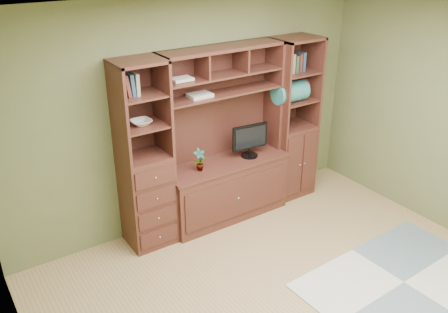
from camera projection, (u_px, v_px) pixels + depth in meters
room at (319, 182)px, 3.84m from camera, size 4.60×4.10×2.64m
center_hutch at (226, 138)px, 5.40m from camera, size 1.54×0.53×2.05m
left_tower at (145, 157)px, 4.93m from camera, size 0.50×0.45×2.05m
right_tower at (292, 120)px, 5.94m from camera, size 0.55×0.45×2.05m
rug at (404, 283)px, 4.68m from camera, size 2.01×1.37×0.01m
monitor at (250, 135)px, 5.54m from camera, size 0.47×0.25×0.55m
orchid at (200, 160)px, 5.25m from camera, size 0.14×0.09×0.27m
magazines at (200, 95)px, 5.10m from camera, size 0.25×0.19×0.04m
bowl at (141, 122)px, 4.76m from camera, size 0.21×0.21×0.05m
blanket_teal at (290, 92)px, 5.69m from camera, size 0.42×0.24×0.24m
blanket_red at (293, 89)px, 5.88m from camera, size 0.39×0.22×0.22m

